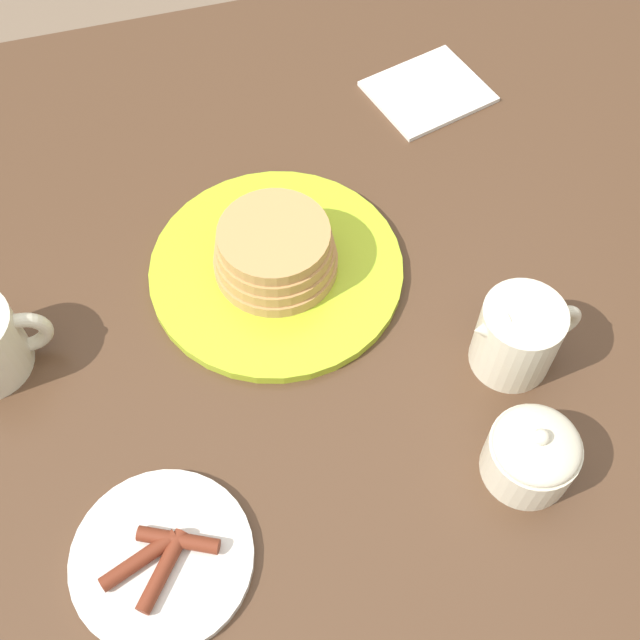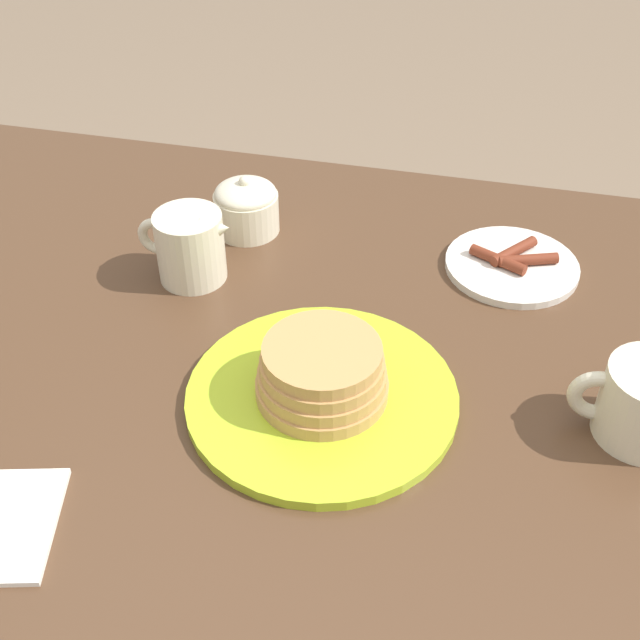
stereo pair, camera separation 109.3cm
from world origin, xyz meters
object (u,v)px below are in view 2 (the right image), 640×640
at_px(side_plate_bacon, 512,265).
at_px(creamer_pitcher, 191,245).
at_px(sugar_bowl, 246,206).
at_px(pancake_plate, 322,384).

xyz_separation_m(side_plate_bacon, creamer_pitcher, (0.38, 0.11, 0.04)).
xyz_separation_m(creamer_pitcher, sugar_bowl, (-0.03, -0.12, -0.01)).
relative_size(pancake_plate, creamer_pitcher, 2.28).
height_order(pancake_plate, side_plate_bacon, pancake_plate).
height_order(creamer_pitcher, sugar_bowl, creamer_pitcher).
bearing_deg(side_plate_bacon, sugar_bowl, -1.44).
xyz_separation_m(side_plate_bacon, sugar_bowl, (0.35, -0.01, 0.03)).
height_order(side_plate_bacon, sugar_bowl, sugar_bowl).
xyz_separation_m(pancake_plate, side_plate_bacon, (-0.18, -0.28, -0.02)).
relative_size(side_plate_bacon, sugar_bowl, 1.94).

